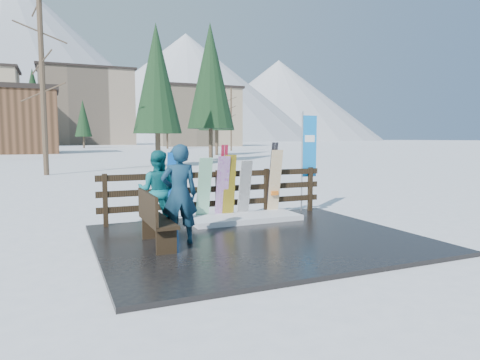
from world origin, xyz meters
name	(u,v)px	position (x,y,z in m)	size (l,w,h in m)	color
ground	(258,241)	(0.00, 0.00, 0.00)	(700.00, 700.00, 0.00)	white
deck	(258,239)	(0.00, 0.00, 0.04)	(6.00, 5.00, 0.08)	black
fence	(218,191)	(0.00, 2.20, 0.74)	(5.60, 0.10, 1.15)	black
snow_patch	(245,218)	(0.43, 1.60, 0.14)	(2.58, 1.00, 0.12)	white
bench	(154,218)	(-2.00, 0.09, 0.60)	(0.40, 1.50, 0.97)	black
snowboard_0	(173,188)	(-1.17, 1.98, 0.88)	(0.28, 0.03, 1.64)	blue
snowboard_1	(204,189)	(-0.43, 1.98, 0.82)	(0.32, 0.03, 1.51)	white
snowboard_2	(229,187)	(0.20, 1.98, 0.84)	(0.29, 0.03, 1.54)	yellow
snowboard_3	(222,188)	(0.03, 1.98, 0.83)	(0.30, 0.03, 1.52)	silver
snowboard_4	(245,189)	(0.60, 1.98, 0.77)	(0.29, 0.03, 1.41)	black
snowboard_5	(275,183)	(1.42, 1.98, 0.89)	(0.30, 0.03, 1.64)	white
ski_pair_a	(224,182)	(0.09, 2.05, 0.96)	(0.16, 0.19, 1.76)	maroon
ski_pair_b	(272,179)	(1.38, 2.05, 0.99)	(0.17, 0.34, 1.81)	black
rental_flag	(308,150)	(2.54, 2.25, 1.69)	(0.45, 0.04, 2.60)	silver
person_front	(179,194)	(-1.53, 0.11, 0.98)	(0.66, 0.43, 1.81)	navy
person_back	(157,191)	(-1.65, 1.39, 0.91)	(0.81, 0.63, 1.66)	#0E626A
resort_buildings	(71,109)	(1.03, 115.41, 9.81)	(73.00, 87.60, 22.60)	tan
trees	(109,110)	(3.13, 50.40, 5.55)	(42.22, 68.80, 11.70)	#382B1E
mountains	(40,69)	(-10.50, 328.41, 50.20)	(520.00, 260.00, 120.00)	white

